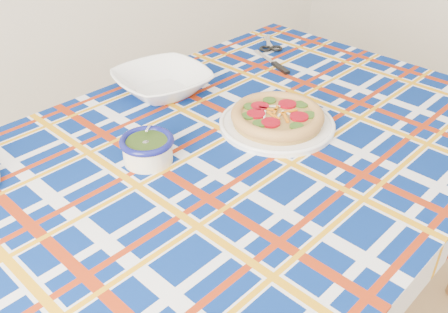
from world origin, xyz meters
TOP-DOWN VIEW (x-y plane):
  - dining_table at (-0.13, 0.42)m, footprint 1.87×1.29m
  - tablecloth at (-0.13, 0.42)m, footprint 1.91×1.33m
  - main_focaccia_plate at (0.07, 0.43)m, footprint 0.40×0.40m
  - pesto_bowl at (-0.31, 0.51)m, footprint 0.17×0.17m
  - serving_bowl at (-0.06, 0.82)m, footprint 0.31×0.31m
  - table_knife at (0.39, 0.81)m, footprint 0.08×0.25m
  - kitchen_scissors at (0.50, 0.92)m, footprint 0.19×0.21m

SIDE VIEW (x-z plane):
  - dining_table at x=-0.13m, z-range 0.33..1.15m
  - tablecloth at x=-0.13m, z-range 0.71..0.83m
  - table_knife at x=0.39m, z-range 0.83..0.84m
  - kitchen_scissors at x=0.50m, z-range 0.83..0.85m
  - main_focaccia_plate at x=0.07m, z-range 0.83..0.89m
  - serving_bowl at x=-0.06m, z-range 0.83..0.90m
  - pesto_bowl at x=-0.31m, z-range 0.83..0.91m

